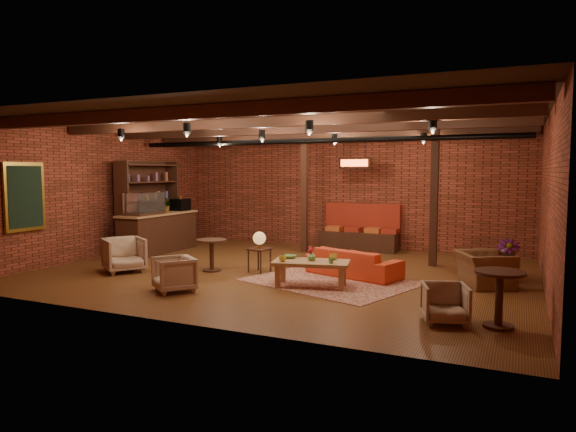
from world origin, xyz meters
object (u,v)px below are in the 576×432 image
at_px(sofa, 354,262).
at_px(armchair_right, 485,264).
at_px(side_table_lamp, 259,241).
at_px(plant_tall, 509,218).
at_px(armchair_far, 445,301).
at_px(round_table_left, 212,250).
at_px(coffee_table, 310,264).
at_px(side_table_book, 501,253).
at_px(round_table_right, 499,290).
at_px(armchair_b, 174,272).
at_px(armchair_a, 124,253).

relative_size(sofa, armchair_right, 1.97).
relative_size(side_table_lamp, plant_tall, 0.35).
bearing_deg(armchair_far, round_table_left, 141.99).
bearing_deg(coffee_table, side_table_book, 33.98).
bearing_deg(armchair_far, armchair_right, 64.45).
bearing_deg(round_table_left, round_table_right, -17.03).
bearing_deg(armchair_b, round_table_left, 140.27).
xyz_separation_m(coffee_table, side_table_book, (3.19, 2.15, 0.10)).
height_order(armchair_a, plant_tall, plant_tall).
height_order(sofa, round_table_left, round_table_left).
relative_size(coffee_table, armchair_b, 2.22).
distance_m(armchair_right, armchair_far, 2.69).
bearing_deg(armchair_far, armchair_a, 153.51).
relative_size(armchair_right, side_table_book, 1.66).
relative_size(armchair_right, plant_tall, 0.40).
bearing_deg(side_table_lamp, sofa, 11.48).
height_order(armchair_b, armchair_right, armchair_right).
bearing_deg(side_table_lamp, side_table_book, 15.79).
bearing_deg(plant_tall, armchair_far, -102.31).
bearing_deg(coffee_table, armchair_b, -146.41).
distance_m(sofa, armchair_a, 4.85).
distance_m(coffee_table, armchair_a, 4.15).
distance_m(armchair_a, plant_tall, 7.84).
distance_m(side_table_lamp, round_table_left, 1.05).
distance_m(side_table_book, armchair_far, 3.55).
height_order(armchair_b, armchair_far, armchair_b).
distance_m(sofa, coffee_table, 1.31).
bearing_deg(side_table_book, round_table_right, -88.29).
xyz_separation_m(armchair_right, round_table_right, (0.35, -2.59, 0.09)).
bearing_deg(armchair_b, plant_tall, 69.51).
height_order(side_table_lamp, plant_tall, plant_tall).
xyz_separation_m(armchair_b, plant_tall, (5.38, 3.34, 0.89)).
bearing_deg(armchair_a, round_table_left, -29.22).
xyz_separation_m(sofa, side_table_lamp, (-1.95, -0.40, 0.37)).
distance_m(side_table_lamp, side_table_book, 4.87).
bearing_deg(armchair_b, armchair_a, -168.55).
height_order(side_table_lamp, side_table_book, side_table_lamp).
distance_m(side_table_lamp, armchair_right, 4.47).
distance_m(coffee_table, armchair_b, 2.48).
distance_m(sofa, armchair_far, 3.34).
relative_size(round_table_left, armchair_far, 1.11).
relative_size(side_table_lamp, armchair_a, 1.07).
bearing_deg(plant_tall, sofa, -165.40).
height_order(coffee_table, round_table_right, round_table_right).
bearing_deg(plant_tall, round_table_right, -90.40).
height_order(coffee_table, armchair_b, coffee_table).
bearing_deg(armchair_far, side_table_book, 62.22).
bearing_deg(sofa, side_table_lamp, 29.43).
bearing_deg(armchair_a, armchair_b, -82.56).
xyz_separation_m(sofa, coffee_table, (-0.46, -1.22, 0.14)).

